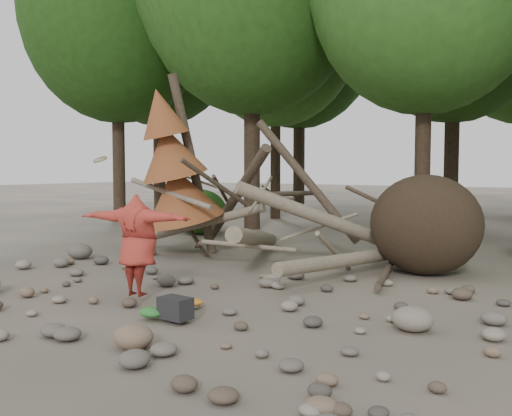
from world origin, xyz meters
The scene contains 12 objects.
ground centered at (0.00, 0.00, 0.00)m, with size 120.00×120.00×0.00m, color #514C44.
deadfall_pile centered at (2.02, 4.24, 0.95)m, with size 8.55×5.24×3.30m.
dead_conifer centered at (-3.12, 3.37, 2.11)m, with size 2.06×2.16×4.35m.
bush_left centered at (-5.50, 7.20, 0.72)m, with size 1.80×1.80×1.44m, color #224D14.
bush_mid centered at (0.80, 7.80, 0.56)m, with size 1.40×1.40×1.12m, color #2D621C.
frisbee_thrower centered at (-0.54, -0.42, 0.89)m, with size 2.24×0.90×2.24m.
backpack centered at (0.84, -1.10, 0.15)m, with size 0.44×0.29×0.29m, color black.
cloth_green centered at (0.50, -1.20, 0.07)m, with size 0.37×0.31×0.14m, color #2E712D.
cloth_orange centered at (0.56, -0.35, 0.05)m, with size 0.28×0.23×0.10m, color #C37321.
boulder_front_right centered at (1.19, -2.22, 0.15)m, with size 0.49×0.44×0.29m, color #806650.
boulder_mid_right centered at (3.67, 0.28, 0.16)m, with size 0.54×0.49×0.32m, color gray.
boulder_mid_left centered at (-4.66, 1.83, 0.18)m, with size 0.60×0.54×0.36m, color #5E574F.
Camera 1 is at (5.96, -6.85, 2.10)m, focal length 40.00 mm.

